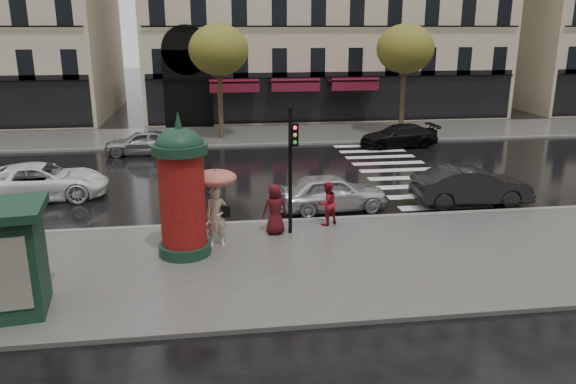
{
  "coord_description": "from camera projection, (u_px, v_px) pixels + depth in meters",
  "views": [
    {
      "loc": [
        -2.62,
        -14.97,
        6.52
      ],
      "look_at": [
        -0.32,
        1.5,
        1.58
      ],
      "focal_mm": 35.0,
      "sensor_mm": 36.0,
      "label": 1
    }
  ],
  "objects": [
    {
      "name": "far_sidewalk",
      "position": [
        254.0,
        135.0,
        34.44
      ],
      "size": [
        90.0,
        6.0,
        0.12
      ],
      "primitive_type": "cube",
      "color": "#474744",
      "rests_on": "ground"
    },
    {
      "name": "far_kerb",
      "position": [
        258.0,
        145.0,
        31.59
      ],
      "size": [
        90.0,
        0.25,
        0.14
      ],
      "primitive_type": "cube",
      "color": "slate",
      "rests_on": "ground"
    },
    {
      "name": "car_far_silver",
      "position": [
        142.0,
        142.0,
        29.31
      ],
      "size": [
        3.84,
        1.55,
        1.31
      ],
      "primitive_type": "imported",
      "rotation": [
        0.0,
        0.0,
        -1.57
      ],
      "color": "#9B9B9F",
      "rests_on": "ground"
    },
    {
      "name": "car_black",
      "position": [
        399.0,
        136.0,
        31.2
      ],
      "size": [
        4.41,
        2.0,
        1.25
      ],
      "primitive_type": "imported",
      "rotation": [
        0.0,
        0.0,
        -1.51
      ],
      "color": "black",
      "rests_on": "ground"
    },
    {
      "name": "near_kerb",
      "position": [
        291.0,
        221.0,
        19.25
      ],
      "size": [
        90.0,
        0.25,
        0.14
      ],
      "primitive_type": "cube",
      "color": "slate",
      "rests_on": "ground"
    },
    {
      "name": "tree_far_right",
      "position": [
        405.0,
        49.0,
        33.22
      ],
      "size": [
        3.4,
        3.4,
        6.64
      ],
      "color": "#38281C",
      "rests_on": "ground"
    },
    {
      "name": "car_darkgrey",
      "position": [
        471.0,
        186.0,
        21.13
      ],
      "size": [
        4.42,
        1.61,
        1.45
      ],
      "primitive_type": "imported",
      "rotation": [
        0.0,
        0.0,
        1.55
      ],
      "color": "black",
      "rests_on": "ground"
    },
    {
      "name": "traffic_light",
      "position": [
        291.0,
        159.0,
        17.3
      ],
      "size": [
        0.3,
        0.4,
        4.05
      ],
      "color": "black",
      "rests_on": "near_sidewalk"
    },
    {
      "name": "car_white",
      "position": [
        41.0,
        181.0,
        21.8
      ],
      "size": [
        5.22,
        2.75,
        1.4
      ],
      "primitive_type": "imported",
      "rotation": [
        0.0,
        0.0,
        1.66
      ],
      "color": "white",
      "rests_on": "ground"
    },
    {
      "name": "man_burgundy",
      "position": [
        275.0,
        209.0,
        17.76
      ],
      "size": [
        0.86,
        0.62,
        1.63
      ],
      "primitive_type": "imported",
      "rotation": [
        0.0,
        0.0,
        3.27
      ],
      "color": "#450D12",
      "rests_on": "near_sidewalk"
    },
    {
      "name": "car_silver",
      "position": [
        332.0,
        192.0,
        20.43
      ],
      "size": [
        4.17,
        2.0,
        1.38
      ],
      "primitive_type": "imported",
      "rotation": [
        0.0,
        0.0,
        1.67
      ],
      "color": "silver",
      "rests_on": "ground"
    },
    {
      "name": "woman_red",
      "position": [
        327.0,
        203.0,
        18.6
      ],
      "size": [
        0.88,
        0.81,
        1.47
      ],
      "primitive_type": "imported",
      "rotation": [
        0.0,
        0.0,
        3.57
      ],
      "color": "maroon",
      "rests_on": "near_sidewalk"
    },
    {
      "name": "zebra_crossing",
      "position": [
        397.0,
        170.0,
        26.32
      ],
      "size": [
        3.6,
        11.75,
        0.01
      ],
      "primitive_type": "cube",
      "color": "silver",
      "rests_on": "ground"
    },
    {
      "name": "ground",
      "position": [
        306.0,
        258.0,
        16.42
      ],
      "size": [
        160.0,
        160.0,
        0.0
      ],
      "primitive_type": "plane",
      "color": "black",
      "rests_on": "ground"
    },
    {
      "name": "woman_umbrella",
      "position": [
        216.0,
        195.0,
        16.56
      ],
      "size": [
        1.26,
        1.26,
        2.42
      ],
      "color": "beige",
      "rests_on": "near_sidewalk"
    },
    {
      "name": "morris_column",
      "position": [
        182.0,
        188.0,
        15.84
      ],
      "size": [
        1.55,
        1.55,
        4.18
      ],
      "color": "#133222",
      "rests_on": "near_sidewalk"
    },
    {
      "name": "tree_far_left",
      "position": [
        219.0,
        50.0,
        31.77
      ],
      "size": [
        3.4,
        3.4,
        6.64
      ],
      "color": "#38281C",
      "rests_on": "ground"
    },
    {
      "name": "near_sidewalk",
      "position": [
        309.0,
        262.0,
        15.93
      ],
      "size": [
        90.0,
        7.0,
        0.12
      ],
      "primitive_type": "cube",
      "color": "#474744",
      "rests_on": "ground"
    }
  ]
}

